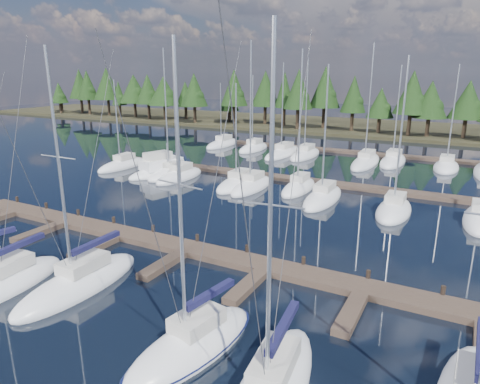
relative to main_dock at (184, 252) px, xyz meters
The scene contains 10 objects.
ground 12.65m from the main_dock, 90.00° to the left, with size 260.00×260.00×0.00m, color black.
far_shore 72.64m from the main_dock, 90.00° to the left, with size 220.00×30.00×0.60m, color #312E1B.
main_dock is the anchor object (origin of this frame).
back_docks 32.23m from the main_dock, 90.00° to the left, with size 50.00×21.80×0.40m.
front_sailboat_2 10.74m from the main_dock, 126.06° to the right, with size 3.22×7.91×14.85m.
front_sailboat_3 7.14m from the main_dock, 111.77° to the right, with size 2.91×8.81×14.15m.
front_sailboat_4 10.51m from the main_dock, 52.54° to the right, with size 4.11×8.13×14.17m.
back_sailboat_rows 27.87m from the main_dock, 91.08° to the left, with size 46.05×31.72×16.32m.
motor_yacht_left 24.36m from the main_dock, 131.83° to the left, with size 5.55×9.56×4.54m.
tree_line 63.33m from the main_dock, 92.65° to the left, with size 186.61×11.85×12.94m.
Camera 1 is at (16.13, -4.59, 12.12)m, focal length 32.00 mm.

